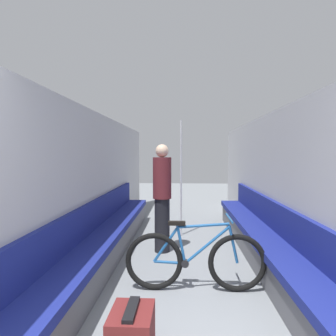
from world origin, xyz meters
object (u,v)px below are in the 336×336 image
(bench_seat_row_left, at_px, (107,239))
(bench_seat_row_right, at_px, (262,241))
(grab_pole_near, at_px, (181,180))
(bicycle, at_px, (195,261))
(passenger_standing, at_px, (162,196))

(bench_seat_row_left, bearing_deg, bench_seat_row_right, 0.00)
(bench_seat_row_left, xyz_separation_m, grab_pole_near, (1.12, 1.34, 0.79))
(bench_seat_row_right, distance_m, bicycle, 1.47)
(bench_seat_row_left, height_order, grab_pole_near, grab_pole_near)
(bench_seat_row_left, distance_m, bicycle, 1.67)
(bench_seat_row_right, xyz_separation_m, grab_pole_near, (-1.22, 1.34, 0.79))
(passenger_standing, bearing_deg, bench_seat_row_left, -146.28)
(bench_seat_row_right, height_order, bicycle, bench_seat_row_right)
(bench_seat_row_right, height_order, grab_pole_near, grab_pole_near)
(bicycle, xyz_separation_m, grab_pole_near, (-0.18, 2.37, 0.74))
(bicycle, xyz_separation_m, passenger_standing, (-0.48, 1.38, 0.55))
(bench_seat_row_right, bearing_deg, bench_seat_row_left, 180.00)
(grab_pole_near, bearing_deg, passenger_standing, -106.81)
(bench_seat_row_right, relative_size, grab_pole_near, 2.44)
(bench_seat_row_right, bearing_deg, grab_pole_near, 132.38)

